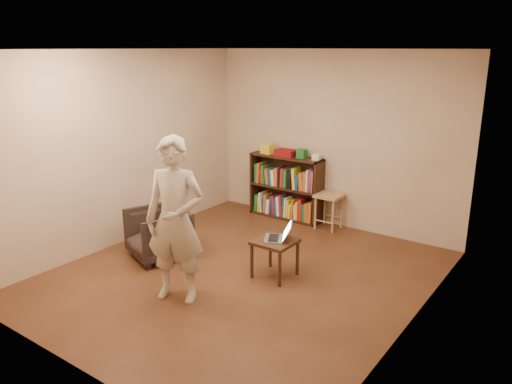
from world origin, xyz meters
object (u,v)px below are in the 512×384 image
Objects in this scene: stool at (329,201)px; armchair at (158,233)px; laptop at (279,235)px; person at (175,220)px; side_table at (275,246)px; bookshelf at (286,191)px.

armchair reaches higher than stool.
laptop is 1.30m from person.
stool is at bearing 81.02° from armchair.
person is (-0.56, -1.05, 0.51)m from side_table.
person is (0.98, -0.65, 0.57)m from armchair.
laptop is at bearing 36.91° from armchair.
laptop reaches higher than side_table.
bookshelf is at bearing 78.79° from person.
stool is 1.84m from side_table.
stool is 1.80m from laptop.
side_table is at bearing -82.27° from stool.
stool is 1.24× the size of laptop.
armchair is at bearing -103.64° from laptop.
side_table is at bearing 41.51° from person.
person is at bearing -96.13° from stool.
bookshelf is 2.81× the size of laptop.
person is at bearing -12.64° from armchair.
bookshelf is 3.01m from person.
bookshelf is at bearing 98.79° from armchair.
bookshelf is 2.16m from side_table.
person is at bearing -118.00° from side_table.
bookshelf is 2.26× the size of stool.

